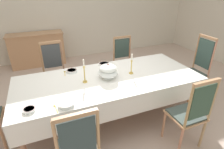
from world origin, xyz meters
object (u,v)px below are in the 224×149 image
(chair_north_b, at_px, (124,60))
(chair_head_east, at_px, (197,68))
(chair_south_a, at_px, (77,147))
(sideboard, at_px, (38,49))
(spoon_secondary, at_px, (65,72))
(bowl_near_right, at_px, (72,71))
(bowl_near_left, at_px, (66,104))
(bowl_far_right, at_px, (29,110))
(soup_tureen, at_px, (108,71))
(candlestick_east, at_px, (131,66))
(chair_north_a, at_px, (54,70))
(dining_table, at_px, (109,82))
(bowl_far_left, at_px, (104,64))
(chair_south_b, at_px, (190,113))
(candlestick_west, at_px, (84,73))
(spoon_primary, at_px, (55,107))

(chair_north_b, distance_m, chair_head_east, 1.49)
(chair_south_a, bearing_deg, sideboard, 93.80)
(chair_south_a, relative_size, spoon_secondary, 6.24)
(chair_head_east, height_order, bowl_near_right, chair_head_east)
(bowl_near_left, distance_m, bowl_far_right, 0.43)
(soup_tureen, relative_size, candlestick_east, 0.90)
(bowl_near_left, distance_m, spoon_secondary, 0.96)
(chair_north_a, bearing_deg, dining_table, 126.64)
(chair_head_east, bearing_deg, bowl_far_left, 74.58)
(chair_south_b, xyz_separation_m, bowl_near_left, (-1.51, 0.51, 0.21))
(chair_north_a, xyz_separation_m, soup_tureen, (0.74, -1.01, 0.30))
(chair_north_a, height_order, chair_head_east, chair_head_east)
(candlestick_west, bearing_deg, sideboard, 102.14)
(chair_south_b, height_order, chair_head_east, chair_head_east)
(bowl_far_right, bearing_deg, spoon_primary, -6.87)
(chair_head_east, bearing_deg, candlestick_west, 90.00)
(chair_south_a, xyz_separation_m, chair_head_east, (2.60, 1.01, 0.04))
(dining_table, bearing_deg, bowl_far_right, -159.73)
(soup_tureen, distance_m, candlestick_west, 0.38)
(candlestick_west, distance_m, spoon_primary, 0.70)
(chair_north_a, height_order, bowl_far_left, chair_north_a)
(chair_north_b, xyz_separation_m, chair_head_east, (1.09, -1.01, 0.05))
(chair_north_a, bearing_deg, candlestick_east, 138.54)
(chair_south_a, distance_m, chair_south_b, 1.51)
(dining_table, height_order, bowl_far_left, bowl_far_left)
(chair_south_b, xyz_separation_m, soup_tureen, (-0.77, 1.01, 0.30))
(chair_head_east, xyz_separation_m, soup_tureen, (-1.87, -0.00, 0.26))
(candlestick_west, xyz_separation_m, spoon_primary, (-0.49, -0.47, -0.15))
(candlestick_west, distance_m, bowl_far_right, 0.91)
(bowl_far_right, bearing_deg, spoon_secondary, 57.99)
(dining_table, relative_size, spoon_secondary, 16.21)
(chair_head_east, distance_m, soup_tureen, 1.88)
(candlestick_east, height_order, bowl_far_left, candlestick_east)
(dining_table, xyz_separation_m, chair_head_east, (1.85, 0.00, -0.07))
(dining_table, distance_m, bowl_near_right, 0.67)
(chair_head_east, distance_m, sideboard, 4.05)
(bowl_near_right, relative_size, spoon_primary, 0.98)
(bowl_near_right, bearing_deg, chair_north_b, 24.67)
(chair_north_b, xyz_separation_m, soup_tureen, (-0.77, -1.01, 0.31))
(soup_tureen, distance_m, spoon_secondary, 0.76)
(chair_head_east, relative_size, bowl_far_right, 8.42)
(sideboard, bearing_deg, bowl_near_right, 101.59)
(chair_head_east, bearing_deg, sideboard, 44.91)
(candlestick_east, distance_m, bowl_near_right, 1.00)
(bowl_far_left, relative_size, bowl_far_right, 1.28)
(spoon_secondary, bearing_deg, chair_north_b, 29.40)
(chair_head_east, xyz_separation_m, candlestick_east, (-1.46, 0.00, 0.28))
(chair_north_b, relative_size, candlestick_east, 3.11)
(chair_north_b, height_order, candlestick_west, candlestick_west)
(chair_north_b, xyz_separation_m, bowl_far_right, (-1.93, -1.44, 0.22))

